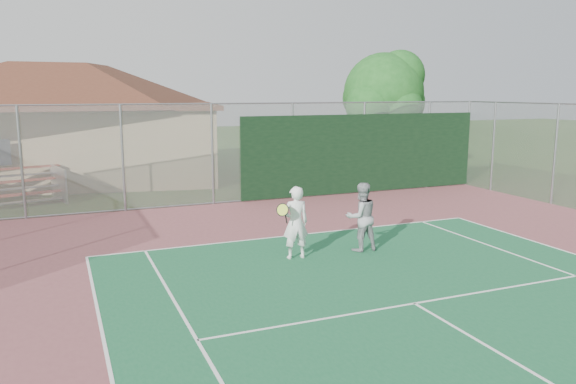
% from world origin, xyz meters
% --- Properties ---
extents(back_fence, '(20.08, 0.11, 3.53)m').
position_xyz_m(back_fence, '(2.11, 16.98, 1.67)').
color(back_fence, gray).
rests_on(back_fence, ground).
extents(side_fence_right, '(0.08, 9.00, 3.50)m').
position_xyz_m(side_fence_right, '(10.00, 12.50, 1.75)').
color(side_fence_right, gray).
rests_on(side_fence_right, ground).
extents(clubhouse, '(15.55, 11.79, 6.08)m').
position_xyz_m(clubhouse, '(-5.51, 25.35, 3.08)').
color(clubhouse, tan).
rests_on(clubhouse, ground).
extents(bleachers, '(3.64, 2.57, 1.22)m').
position_xyz_m(bleachers, '(-7.53, 19.85, 0.64)').
color(bleachers, maroon).
rests_on(bleachers, ground).
extents(tree, '(4.05, 3.84, 5.65)m').
position_xyz_m(tree, '(7.23, 19.08, 3.71)').
color(tree, '#352113').
rests_on(tree, ground).
extents(player_white_front, '(0.97, 0.72, 1.72)m').
position_xyz_m(player_white_front, '(-0.92, 9.91, 0.87)').
color(player_white_front, white).
rests_on(player_white_front, ground).
extents(player_grey_back, '(0.83, 0.65, 1.70)m').
position_xyz_m(player_grey_back, '(0.84, 9.90, 0.85)').
color(player_grey_back, '#96989A').
rests_on(player_grey_back, ground).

